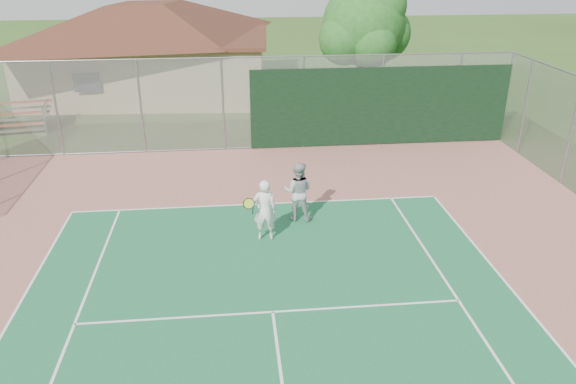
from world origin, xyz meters
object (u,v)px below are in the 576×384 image
at_px(clubhouse, 149,40).
at_px(player_grey_back, 298,192).
at_px(bleachers, 13,117).
at_px(player_white_front, 264,210).
at_px(tree, 365,27).

distance_m(clubhouse, player_grey_back, 16.64).
xyz_separation_m(bleachers, player_grey_back, (10.96, -9.71, 0.29)).
distance_m(bleachers, player_white_front, 14.68).
bearing_deg(bleachers, player_grey_back, -51.73).
distance_m(bleachers, tree, 15.59).
height_order(clubhouse, tree, tree).
bearing_deg(tree, player_white_front, -114.13).
bearing_deg(player_white_front, clubhouse, -70.00).
xyz_separation_m(clubhouse, player_white_front, (4.80, -16.54, -1.93)).
distance_m(clubhouse, player_white_front, 17.33).
height_order(clubhouse, player_grey_back, clubhouse).
relative_size(clubhouse, bleachers, 4.26).
bearing_deg(clubhouse, player_white_front, -69.97).
bearing_deg(bleachers, player_white_front, -57.49).
distance_m(player_white_front, player_grey_back, 1.47).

